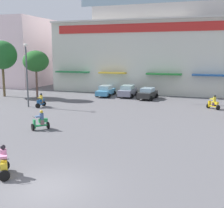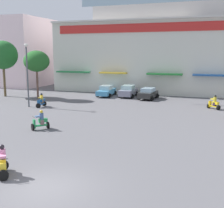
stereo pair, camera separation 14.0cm
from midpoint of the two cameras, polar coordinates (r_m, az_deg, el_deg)
The scene contains 13 objects.
ground_plane at distance 25.26m, azimuth 3.22°, elevation -3.65°, with size 128.00×128.00×0.00m, color #59575B.
colonial_building at distance 47.78m, azimuth 11.46°, elevation 12.84°, with size 34.05×18.22×19.52m.
flank_building_left at distance 57.77m, azimuth -18.90°, elevation 9.38°, with size 13.89×10.96×11.80m.
plaza_tree_0 at distance 39.12m, azimuth -14.26°, elevation 7.97°, with size 3.41×2.92×6.15m.
plaza_tree_2 at distance 42.47m, azimuth -20.21°, elevation 8.83°, with size 4.04×3.65×7.46m.
parked_car_0 at distance 40.55m, azimuth -1.00°, elevation 2.58°, with size 2.40×4.58×1.46m.
parked_car_1 at distance 39.92m, azimuth 3.22°, elevation 2.52°, with size 2.39×4.32×1.56m.
parked_car_2 at distance 38.22m, azimuth 7.07°, elevation 2.04°, with size 2.46×4.00×1.43m.
scooter_rider_0 at distance 32.93m, azimuth 19.18°, elevation 0.12°, with size 1.41×1.30×1.55m.
scooter_rider_1 at distance 33.27m, azimuth -13.36°, elevation 0.51°, with size 0.63×1.52×1.53m.
scooter_rider_5 at distance 23.64m, azimuth -13.45°, elevation -3.30°, with size 1.27×1.36×1.52m.
scooter_rider_6 at distance 15.57m, azimuth -20.06°, elevation -10.63°, with size 1.32×1.47×1.52m.
streetlamp_near at distance 33.40m, azimuth -15.91°, elevation 6.23°, with size 0.40×0.40×6.84m.
Camera 2 is at (6.86, -10.57, 5.93)m, focal length 47.44 mm.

